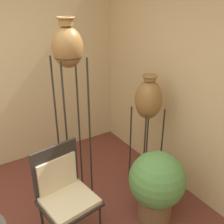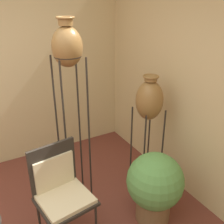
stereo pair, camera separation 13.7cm
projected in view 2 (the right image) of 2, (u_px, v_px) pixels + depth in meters
wall_right at (221, 97)px, 2.62m from camera, size 0.06×8.12×2.70m
vase_stand_tall at (68, 52)px, 2.56m from camera, size 0.31×0.31×2.11m
vase_stand_medium at (149, 101)px, 3.05m from camera, size 0.32×0.32×1.47m
chair at (61, 188)px, 2.50m from camera, size 0.55×0.52×1.02m
potted_plant at (155, 185)px, 2.77m from camera, size 0.61×0.61×0.81m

